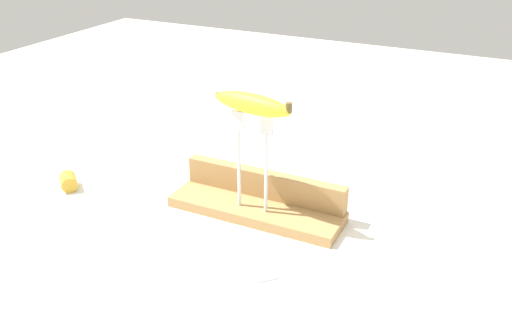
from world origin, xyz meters
TOP-DOWN VIEW (x-y plane):
  - ground_plane at (0.00, 0.00)m, footprint 3.00×3.00m
  - wooden_board at (0.00, 0.00)m, footprint 0.36×0.11m
  - board_backstop at (0.00, 0.04)m, footprint 0.35×0.03m
  - fork_stand_center at (0.00, -0.02)m, footprint 0.08×0.01m
  - banana_raised_center at (-0.00, -0.02)m, footprint 0.17×0.06m
  - fork_fallen_near at (0.14, -0.15)m, footprint 0.14×0.13m
  - banana_chunk_near at (-0.42, -0.08)m, footprint 0.06×0.06m

SIDE VIEW (x-z plane):
  - ground_plane at x=0.00m, z-range 0.00..0.00m
  - fork_fallen_near at x=0.14m, z-range 0.00..0.01m
  - wooden_board at x=0.00m, z-range 0.00..0.02m
  - banana_chunk_near at x=-0.42m, z-range 0.00..0.04m
  - board_backstop at x=0.00m, z-range 0.02..0.08m
  - fork_stand_center at x=0.00m, z-range 0.04..0.24m
  - banana_raised_center at x=0.00m, z-range 0.22..0.26m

